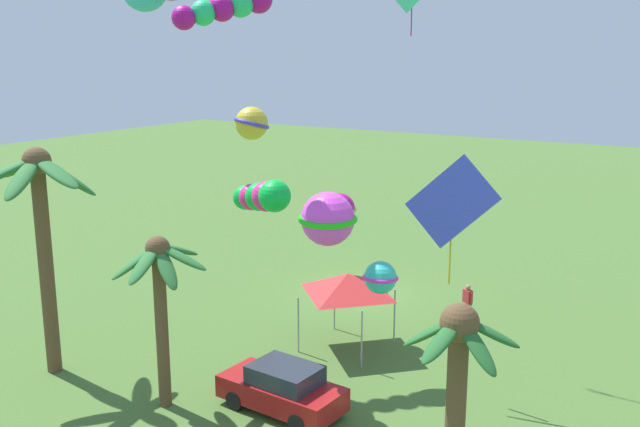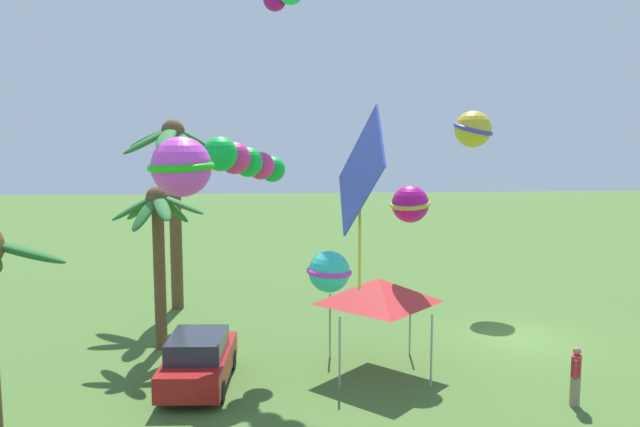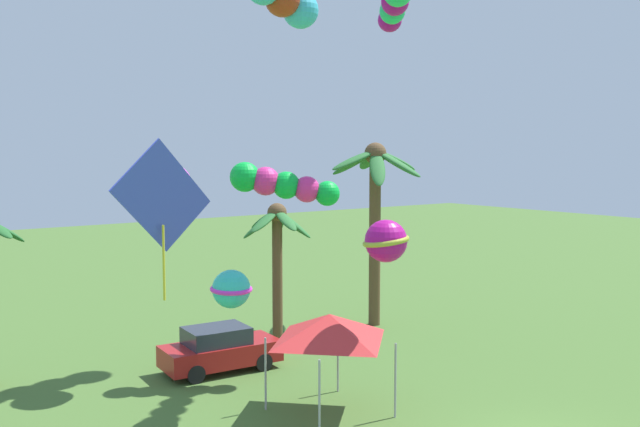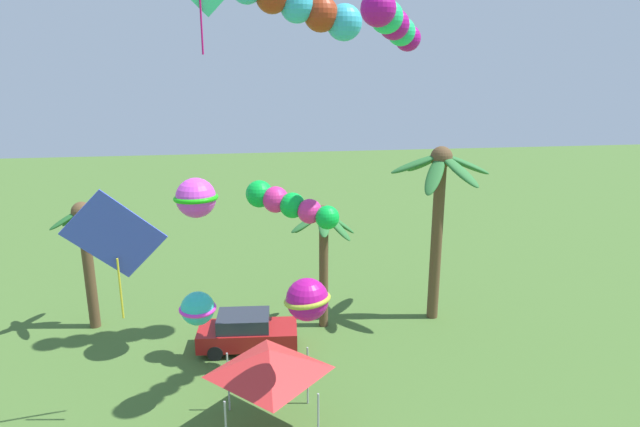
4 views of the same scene
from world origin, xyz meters
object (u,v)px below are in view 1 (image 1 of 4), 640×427
Objects in this scene: kite_ball_0 at (328,219)px; kite_diamond_3 at (452,203)px; spectator_0 at (467,303)px; palm_tree_1 at (159,282)px; palm_tree_2 at (40,207)px; festival_tent at (347,284)px; parked_car_0 at (282,388)px; kite_tube_4 at (261,197)px; kite_tube_5 at (227,7)px; kite_ball_1 at (340,208)px; palm_tree_0 at (457,380)px; kite_ball_2 at (252,123)px; kite_ball_6 at (380,277)px.

kite_diamond_3 is (-2.00, -4.13, -0.10)m from kite_ball_0.
kite_ball_0 reaches higher than spectator_0.
kite_diamond_3 is (-6.99, -5.59, 2.15)m from palm_tree_1.
festival_tent is (-7.62, -6.98, -3.31)m from palm_tree_2.
festival_tent is (0.68, -5.23, 1.72)m from parked_car_0.
kite_diamond_3 is 1.30× the size of kite_tube_4.
palm_tree_1 is 0.70× the size of palm_tree_2.
festival_tent is at bearing -156.69° from kite_tube_5.
parked_car_0 is 2.24× the size of kite_ball_1.
palm_tree_1 is 3.41× the size of spectator_0.
palm_tree_2 reaches higher than kite_ball_0.
kite_ball_1 is at bearing -48.38° from palm_tree_0.
palm_tree_2 is 10.85m from festival_tent.
kite_ball_6 is at bearing 145.31° from kite_ball_2.
kite_ball_2 is (11.30, -0.91, 6.56)m from spectator_0.
kite_tube_4 reaches higher than parked_car_0.
parked_car_0 is (-8.30, -1.75, -5.03)m from palm_tree_2.
parked_car_0 is (-3.33, -1.59, -3.28)m from palm_tree_1.
kite_tube_5 is (-4.49, 7.28, 4.82)m from kite_ball_2.
palm_tree_2 is 3.20× the size of kite_ball_2.
kite_ball_6 is (2.18, 0.45, -2.63)m from kite_diamond_3.
kite_ball_1 is at bearing -41.90° from kite_ball_6.
kite_diamond_3 is at bearing 164.17° from festival_tent.
kite_diamond_3 is (-4.34, 1.23, 3.70)m from festival_tent.
festival_tent is 2.92m from kite_ball_1.
spectator_0 is at bearing -76.54° from kite_diamond_3.
festival_tent is 6.97m from kite_ball_0.
kite_ball_0 reaches higher than festival_tent.
palm_tree_2 reaches higher than kite_ball_1.
kite_ball_2 reaches higher than kite_tube_4.
kite_ball_2 is at bearing -31.10° from kite_ball_1.
kite_tube_4 is at bearing -23.64° from kite_ball_0.
kite_ball_2 is at bearing -65.25° from palm_tree_1.
spectator_0 is 13.10m from kite_ball_2.
parked_car_0 is 7.67m from kite_diamond_3.
parked_car_0 is at bearing 141.05° from kite_tube_4.
kite_ball_2 reaches higher than kite_ball_0.
kite_ball_2 is (5.73, -12.43, 3.35)m from palm_tree_1.
palm_tree_2 is 9.12m from kite_tube_5.
parked_car_0 is at bearing 97.37° from festival_tent.
kite_tube_4 is at bearing 26.93° from kite_diamond_3.
kite_tube_5 reaches higher than palm_tree_1.
kite_ball_6 is at bearing -87.23° from kite_ball_0.
parked_car_0 is at bearing -4.27° from kite_ball_0.
kite_ball_1 is at bearing -48.86° from festival_tent.
parked_car_0 is 3.28× the size of kite_ball_6.
kite_ball_0 is (-9.96, -1.62, 0.49)m from palm_tree_2.
parked_car_0 is 5.55m from festival_tent.
kite_ball_1 is (8.23, -9.27, 1.06)m from palm_tree_0.
kite_ball_1 is 8.93m from kite_ball_2.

